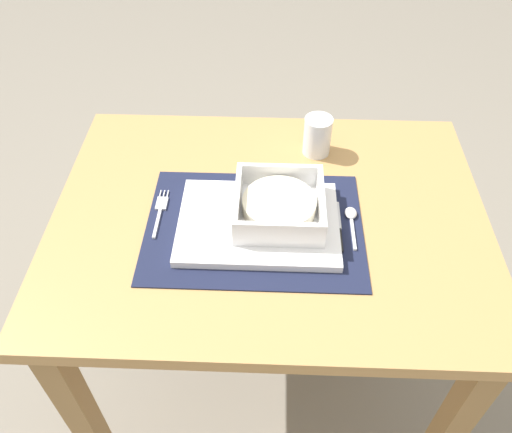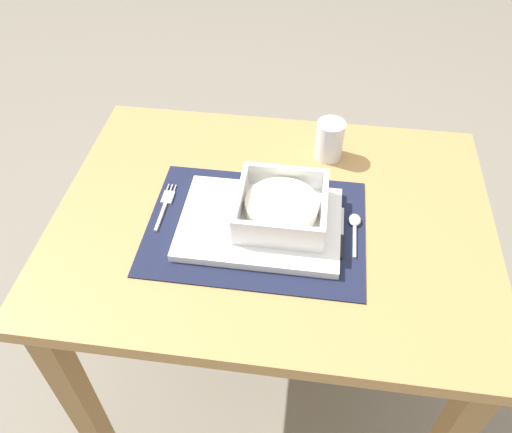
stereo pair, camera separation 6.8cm
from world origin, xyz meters
name	(u,v)px [view 1 (the left image)]	position (x,y,z in m)	size (l,w,h in m)	color
ground_plane	(266,380)	(0.00, 0.00, 0.00)	(6.00, 6.00, 0.00)	gray
dining_table	(270,251)	(0.00, 0.00, 0.60)	(0.87, 0.66, 0.71)	#B2844C
placemat	(256,227)	(-0.03, -0.04, 0.71)	(0.42, 0.31, 0.00)	#191E38
serving_plate	(260,223)	(-0.02, -0.04, 0.72)	(0.31, 0.22, 0.02)	white
porridge_bowl	(281,206)	(0.02, -0.02, 0.75)	(0.17, 0.17, 0.06)	white
fork	(162,209)	(-0.22, 0.00, 0.72)	(0.02, 0.13, 0.00)	silver
spoon	(353,217)	(0.16, -0.01, 0.72)	(0.02, 0.11, 0.01)	silver
butter_knife	(340,229)	(0.13, -0.04, 0.72)	(0.01, 0.13, 0.01)	black
drinking_glass	(319,138)	(0.10, 0.20, 0.75)	(0.06, 0.06, 0.09)	white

